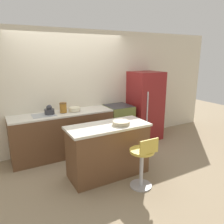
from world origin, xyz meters
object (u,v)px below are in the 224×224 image
(oven_range, at_px, (118,124))
(refrigerator, at_px, (145,106))
(stool_chair, at_px, (143,162))
(mixing_bowl, at_px, (75,109))
(kettle, at_px, (49,111))

(oven_range, height_order, refrigerator, refrigerator)
(stool_chair, distance_m, mixing_bowl, 1.91)
(refrigerator, bearing_deg, oven_range, 177.38)
(refrigerator, xyz_separation_m, kettle, (-2.34, 0.04, 0.16))
(kettle, relative_size, mixing_bowl, 0.81)
(kettle, xyz_separation_m, mixing_bowl, (0.52, 0.00, -0.03))
(oven_range, height_order, mixing_bowl, mixing_bowl)
(stool_chair, distance_m, kettle, 2.10)
(oven_range, relative_size, refrigerator, 0.55)
(kettle, height_order, mixing_bowl, kettle)
(oven_range, bearing_deg, kettle, 179.84)
(oven_range, height_order, stool_chair, oven_range)
(oven_range, relative_size, stool_chair, 1.07)
(kettle, bearing_deg, refrigerator, -0.95)
(refrigerator, xyz_separation_m, mixing_bowl, (-1.82, 0.04, 0.12))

